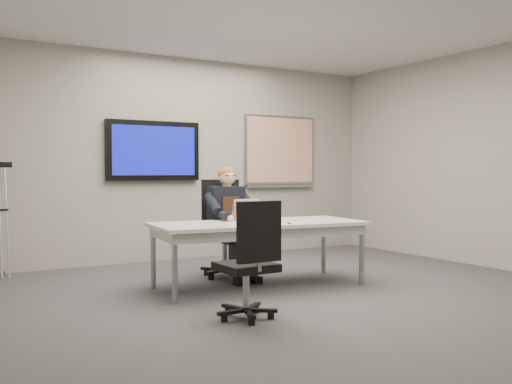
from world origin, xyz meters
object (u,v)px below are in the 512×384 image
seated_person (233,234)px  office_chair_far (224,246)px  laptop (248,215)px  office_chair_near (249,283)px  conference_table (259,229)px

seated_person → office_chair_far: bearing=91.5°
office_chair_far → laptop: office_chair_far is taller
office_chair_near → seated_person: (0.73, 1.61, 0.21)m
conference_table → seated_person: size_ratio=1.81×
office_chair_far → office_chair_near: bearing=-97.0°
conference_table → office_chair_near: size_ratio=2.35×
conference_table → laptop: laptop is taller
office_chair_far → seated_person: size_ratio=0.88×
office_chair_near → office_chair_far: bearing=-112.4°
laptop → office_chair_far: bearing=86.2°
conference_table → seated_person: seated_person is taller
office_chair_near → seated_person: bearing=-115.0°
conference_table → laptop: 0.26m
office_chair_near → seated_person: seated_person is taller
conference_table → laptop: bearing=96.0°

